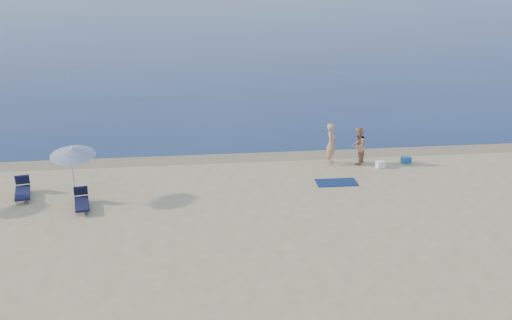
{
  "coord_description": "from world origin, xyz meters",
  "views": [
    {
      "loc": [
        -3.71,
        -10.06,
        10.0
      ],
      "look_at": [
        -0.64,
        16.0,
        1.0
      ],
      "focal_mm": 45.0,
      "sensor_mm": 36.0,
      "label": 1
    }
  ],
  "objects_px": {
    "person_left": "(331,144)",
    "blue_cooler": "(406,160)",
    "umbrella_near": "(72,152)",
    "person_right": "(358,146)"
  },
  "relations": [
    {
      "from": "person_right",
      "to": "blue_cooler",
      "type": "xyz_separation_m",
      "value": [
        2.31,
        -0.19,
        -0.73
      ]
    },
    {
      "from": "person_left",
      "to": "person_right",
      "type": "distance_m",
      "value": 1.27
    },
    {
      "from": "blue_cooler",
      "to": "person_left",
      "type": "bearing_deg",
      "value": 158.09
    },
    {
      "from": "person_left",
      "to": "blue_cooler",
      "type": "xyz_separation_m",
      "value": [
        3.57,
        -0.34,
        -0.83
      ]
    },
    {
      "from": "blue_cooler",
      "to": "person_right",
      "type": "bearing_deg",
      "value": 158.94
    },
    {
      "from": "person_right",
      "to": "blue_cooler",
      "type": "height_order",
      "value": "person_right"
    },
    {
      "from": "person_right",
      "to": "umbrella_near",
      "type": "distance_m",
      "value": 12.94
    },
    {
      "from": "person_left",
      "to": "umbrella_near",
      "type": "distance_m",
      "value": 11.76
    },
    {
      "from": "blue_cooler",
      "to": "umbrella_near",
      "type": "xyz_separation_m",
      "value": [
        -14.87,
        -2.73,
        1.88
      ]
    },
    {
      "from": "person_left",
      "to": "blue_cooler",
      "type": "bearing_deg",
      "value": -70.3
    }
  ]
}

